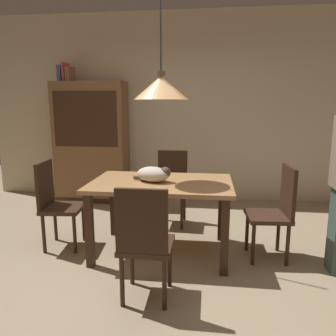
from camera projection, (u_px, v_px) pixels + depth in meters
name	position (u px, v px, depth m)	size (l,w,h in m)	color
ground	(160.00, 281.00, 2.81)	(10.00, 10.00, 0.00)	#998466
back_wall	(184.00, 108.00, 5.12)	(6.40, 0.10, 2.90)	beige
dining_table	(161.00, 191.00, 3.25)	(1.40, 0.90, 0.75)	#A87A4C
chair_far_back	(171.00, 184.00, 4.13)	(0.41, 0.41, 0.93)	#382316
chair_left_side	(55.00, 201.00, 3.41)	(0.44, 0.44, 0.93)	#382316
chair_right_side	(276.00, 209.00, 3.14)	(0.43, 0.43, 0.93)	#382316
chair_near_front	(145.00, 239.00, 2.42)	(0.40, 0.40, 0.93)	#382316
cat_sleeping	(154.00, 174.00, 3.21)	(0.41, 0.33, 0.16)	beige
pendant_lamp	(161.00, 88.00, 3.06)	(0.52, 0.52, 1.30)	#E0A86B
hutch_bookcase	(92.00, 145.00, 5.07)	(1.12, 0.45, 1.85)	brown
book_blue_wide	(62.00, 74.00, 4.92)	(0.06, 0.24, 0.24)	#384C93
book_red_tall	(66.00, 72.00, 4.91)	(0.04, 0.22, 0.28)	#B73833
book_brown_thick	(70.00, 74.00, 4.91)	(0.06, 0.24, 0.22)	brown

